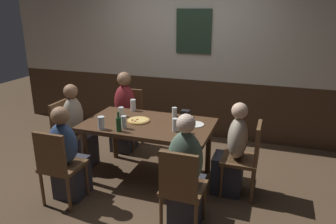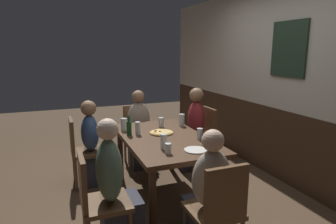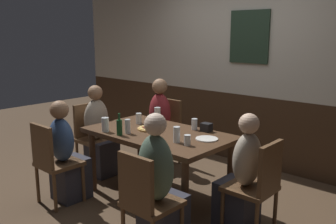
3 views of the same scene
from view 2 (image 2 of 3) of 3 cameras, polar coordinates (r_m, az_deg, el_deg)
name	(u,v)px [view 2 (image 2 of 3)]	position (r m, az deg, el deg)	size (l,w,h in m)	color
ground_plane	(164,196)	(3.61, -0.70, -16.19)	(12.00, 12.00, 0.00)	#4C3826
wall_back	(282,82)	(4.09, 21.53, 5.50)	(6.40, 0.13, 2.60)	#3D2819
dining_table	(164,144)	(3.35, -0.73, -6.27)	(1.56, 0.90, 0.74)	#472D1C
chair_head_west	(137,131)	(4.49, -6.13, -3.71)	(0.40, 0.40, 0.88)	brown
chair_left_far	(203,134)	(4.34, 6.82, -4.27)	(0.40, 0.40, 0.88)	brown
chair_left_near	(81,148)	(3.87, -16.64, -6.75)	(0.40, 0.40, 0.88)	brown
chair_right_near	(97,198)	(2.60, -13.84, -16.04)	(0.40, 0.40, 0.88)	brown
chair_head_east	(218,208)	(2.43, 9.82, -18.04)	(0.40, 0.40, 0.88)	brown
person_head_west	(140,135)	(4.34, -5.56, -4.49)	(0.37, 0.34, 1.14)	#2D2D38
person_left_far	(193,134)	(4.27, 4.91, -4.40)	(0.34, 0.37, 1.19)	#2D2D38
person_left_near	(95,149)	(3.89, -14.18, -7.03)	(0.34, 0.37, 1.10)	#2D2D38
person_right_near	(116,195)	(2.63, -10.21, -15.74)	(0.34, 0.37, 1.17)	#2D2D38
person_head_east	(208,202)	(2.57, 7.82, -17.11)	(0.37, 0.34, 1.10)	#2D2D38
pizza	(161,133)	(3.46, -1.29, -4.05)	(0.28, 0.28, 0.03)	tan
pint_glass_amber	(138,129)	(3.41, -5.94, -3.34)	(0.06, 0.06, 0.15)	silver
pint_glass_pale	(164,142)	(2.91, -0.84, -6.00)	(0.07, 0.07, 0.15)	silver
highball_clear	(124,125)	(3.61, -8.63, -2.60)	(0.08, 0.08, 0.15)	silver
beer_glass_half	(161,123)	(3.73, -1.36, -2.12)	(0.07, 0.07, 0.12)	silver
pint_glass_stout	(200,135)	(3.25, 6.24, -4.42)	(0.06, 0.06, 0.12)	silver
tumbler_short	(168,149)	(2.79, 0.02, -7.31)	(0.06, 0.06, 0.10)	silver
beer_glass_tall	(182,121)	(3.79, 2.70, -1.73)	(0.07, 0.07, 0.16)	silver
beer_bottle_green	(129,128)	(3.40, -7.65, -3.08)	(0.06, 0.06, 0.23)	#194723
plate_white_large	(195,150)	(2.89, 5.41, -7.44)	(0.22, 0.22, 0.01)	white
condiment_caddy	(208,138)	(3.15, 7.90, -5.14)	(0.11, 0.09, 0.09)	black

